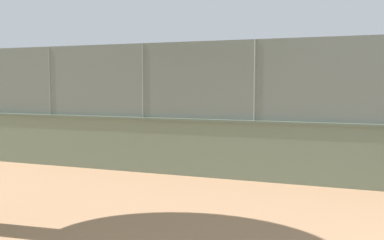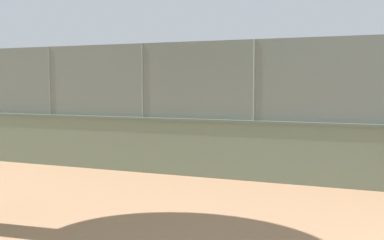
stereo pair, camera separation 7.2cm
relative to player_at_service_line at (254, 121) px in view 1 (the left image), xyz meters
name	(u,v)px [view 1 (the left image)]	position (x,y,z in m)	size (l,w,h in m)	color
ground_plane	(204,129)	(3.95, -5.27, -1.02)	(260.00, 260.00, 0.00)	tan
perimeter_wall	(52,139)	(5.13, 6.76, -0.21)	(33.40, 0.65, 1.61)	slate
fence_panel_on_wall	(50,81)	(5.13, 6.76, 1.66)	(32.80, 0.36, 2.13)	slate
player_at_service_line	(254,121)	(0.00, 0.00, 0.00)	(0.74, 1.25, 1.71)	#591919
player_crossing_court	(228,133)	(0.07, 3.96, -0.12)	(0.77, 1.14, 1.53)	#B2B2B2
sports_ball	(243,144)	(0.31, 0.71, -0.92)	(0.19, 0.19, 0.19)	yellow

